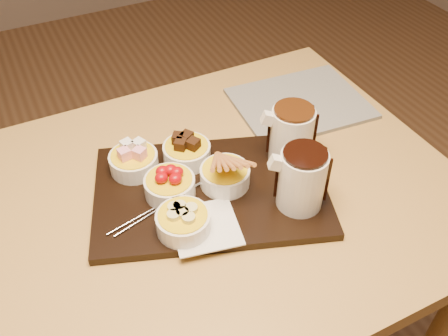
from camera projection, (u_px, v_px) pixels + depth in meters
name	position (u px, v px, depth m)	size (l,w,h in m)	color
dining_table	(170.00, 238.00, 1.05)	(1.20, 0.80, 0.75)	#B98E44
serving_board	(211.00, 191.00, 1.00)	(0.46, 0.30, 0.02)	black
napkin	(205.00, 226.00, 0.92)	(0.12, 0.12, 0.00)	white
bowl_marshmallows	(134.00, 162.00, 1.02)	(0.10, 0.10, 0.04)	white
bowl_cake	(187.00, 153.00, 1.04)	(0.10, 0.10, 0.04)	white
bowl_strawberries	(170.00, 187.00, 0.97)	(0.10, 0.10, 0.04)	white
bowl_biscotti	(225.00, 176.00, 0.99)	(0.10, 0.10, 0.04)	white
bowl_bananas	(183.00, 222.00, 0.90)	(0.10, 0.10, 0.04)	white
pitcher_dark_chocolate	(302.00, 180.00, 0.92)	(0.09, 0.09, 0.12)	silver
pitcher_milk_chocolate	(291.00, 135.00, 1.02)	(0.09, 0.09, 0.12)	silver
fondue_skewers	(166.00, 202.00, 0.96)	(0.26, 0.03, 0.01)	silver
newspaper	(300.00, 103.00, 1.23)	(0.31, 0.25, 0.01)	beige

